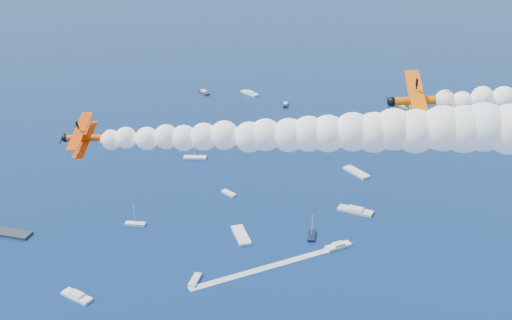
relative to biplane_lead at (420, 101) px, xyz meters
The scene contains 5 objects.
biplane_lead is the anchor object (origin of this frame).
biplane_trail 44.70m from the biplane_lead, 141.55° to the right, with size 6.54×7.33×4.42m, color #D73E04, non-canonical shape.
smoke_trail_trail 17.96m from the biplane_lead, 118.24° to the right, with size 53.65×27.66×10.66m, color white, non-canonical shape.
spectator_boats 104.68m from the biplane_lead, 108.50° to the left, with size 240.36×176.01×0.70m.
boat_wakes 77.93m from the biplane_lead, 131.17° to the left, with size 243.08×96.83×0.04m.
Camera 1 is at (46.18, -52.06, 89.87)m, focal length 45.06 mm.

